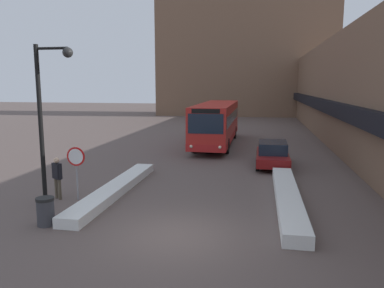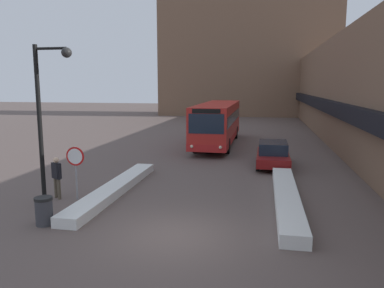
{
  "view_description": "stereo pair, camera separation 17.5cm",
  "coord_description": "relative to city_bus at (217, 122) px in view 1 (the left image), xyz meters",
  "views": [
    {
      "loc": [
        2.43,
        -10.7,
        4.61
      ],
      "look_at": [
        -1.01,
        8.22,
        1.56
      ],
      "focal_mm": 35.0,
      "sensor_mm": 36.0,
      "label": 1
    },
    {
      "loc": [
        2.6,
        -10.67,
        4.61
      ],
      "look_at": [
        -1.01,
        8.22,
        1.56
      ],
      "focal_mm": 35.0,
      "sensor_mm": 36.0,
      "label": 2
    }
  ],
  "objects": [
    {
      "name": "snow_bank_right",
      "position": [
        4.44,
        -13.93,
        -1.52
      ],
      "size": [
        0.9,
        8.78,
        0.43
      ],
      "color": "silver",
      "rests_on": "ground_plane"
    },
    {
      "name": "stop_sign",
      "position": [
        -3.89,
        -15.09,
        -0.17
      ],
      "size": [
        0.76,
        0.08,
        2.17
      ],
      "color": "gray",
      "rests_on": "ground_plane"
    },
    {
      "name": "trash_bin",
      "position": [
        -3.61,
        -17.85,
        -1.26
      ],
      "size": [
        0.59,
        0.59,
        0.95
      ],
      "color": "#38383D",
      "rests_on": "ground_plane"
    },
    {
      "name": "building_backdrop_far",
      "position": [
        0.84,
        29.79,
        8.06
      ],
      "size": [
        26.0,
        8.0,
        19.59
      ],
      "color": "brown",
      "rests_on": "ground_plane"
    },
    {
      "name": "snow_bank_left",
      "position": [
        -2.76,
        -13.87,
        -1.55
      ],
      "size": [
        0.9,
        8.54,
        0.38
      ],
      "color": "silver",
      "rests_on": "ground_plane"
    },
    {
      "name": "street_lamp",
      "position": [
        -4.24,
        -16.35,
        2.02
      ],
      "size": [
        1.46,
        0.36,
        6.02
      ],
      "color": "black",
      "rests_on": "ground_plane"
    },
    {
      "name": "city_bus",
      "position": [
        0.0,
        0.0,
        0.0
      ],
      "size": [
        2.55,
        12.0,
        3.19
      ],
      "color": "red",
      "rests_on": "ground_plane"
    },
    {
      "name": "pedestrian",
      "position": [
        -4.74,
        -15.09,
        -0.7
      ],
      "size": [
        0.5,
        0.43,
        1.72
      ],
      "rotation": [
        0.0,
        0.0,
        -0.58
      ],
      "color": "brown",
      "rests_on": "ground_plane"
    },
    {
      "name": "parked_car_front",
      "position": [
        4.04,
        -7.14,
        -1.03
      ],
      "size": [
        1.82,
        4.29,
        1.39
      ],
      "color": "maroon",
      "rests_on": "ground_plane"
    },
    {
      "name": "building_row_right",
      "position": [
        10.81,
        6.07,
        2.33
      ],
      "size": [
        5.5,
        60.0,
        8.16
      ],
      "color": "brown",
      "rests_on": "ground_plane"
    },
    {
      "name": "ground_plane",
      "position": [
        0.84,
        -17.93,
        -1.74
      ],
      "size": [
        160.0,
        160.0,
        0.0
      ],
      "primitive_type": "plane",
      "color": "brown"
    }
  ]
}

